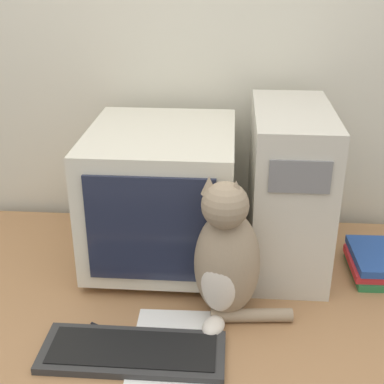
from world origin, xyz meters
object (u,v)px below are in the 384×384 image
Objects in this scene: book_stack at (376,264)px; pen at (115,334)px; keyboard at (133,352)px; computer_tower at (288,188)px; cat at (227,258)px; crt_monitor at (162,194)px.

pen is at bearing -154.76° from book_stack.
computer_tower is at bearing 50.28° from keyboard.
keyboard is 0.74m from book_stack.
cat is 0.33m from pen.
pen is (-0.69, -0.32, -0.03)m from book_stack.
computer_tower is at bearing 41.96° from pen.
computer_tower reaches higher than keyboard.
computer_tower reaches higher than pen.
crt_monitor is 0.36m from computer_tower.
keyboard is at bearing -49.83° from pen.
computer_tower is at bearing 1.63° from crt_monitor.
keyboard is 2.01× the size of book_stack.
computer_tower is 1.21× the size of cat.
computer_tower is at bearing 76.52° from cat.
pen is (-0.43, -0.39, -0.23)m from computer_tower.
book_stack is at bearing 31.59° from keyboard.
crt_monitor is 1.21× the size of cat.
crt_monitor is 0.64m from book_stack.
cat reaches higher than keyboard.
cat reaches higher than pen.
book_stack is 0.76m from pen.
book_stack is 1.53× the size of pen.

